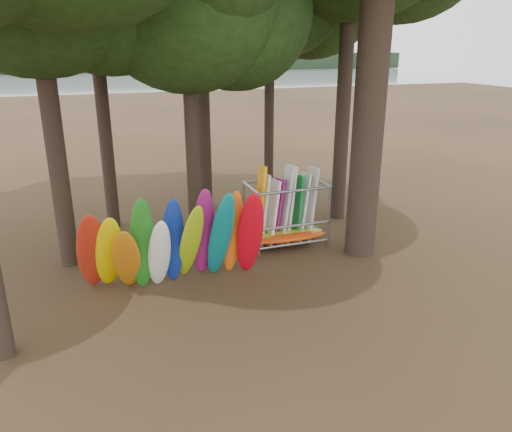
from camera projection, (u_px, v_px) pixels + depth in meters
name	position (u px, v px, depth m)	size (l,w,h in m)	color
ground	(252.00, 279.00, 14.71)	(120.00, 120.00, 0.00)	#47331E
lake	(108.00, 94.00, 68.06)	(160.00, 160.00, 0.00)	gray
far_shore	(91.00, 64.00, 111.87)	(160.00, 4.00, 4.00)	black
kayak_row	(173.00, 244.00, 13.73)	(5.22, 2.24, 3.14)	red
storage_rack	(285.00, 216.00, 16.91)	(2.67, 1.55, 2.85)	gray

